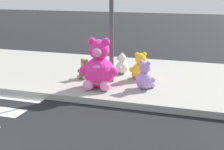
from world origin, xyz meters
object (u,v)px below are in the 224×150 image
object	(u,v)px
sign_pole	(111,15)
plush_yellow	(140,68)
plush_white	(121,66)
plush_brown	(84,71)
plush_lavender	(145,77)
plush_pink_large	(99,68)

from	to	relation	value
sign_pole	plush_yellow	distance (m)	1.61
plush_white	plush_brown	world-z (taller)	plush_white
plush_white	plush_lavender	bearing A→B (deg)	-51.38
plush_pink_large	plush_lavender	world-z (taller)	plush_pink_large
plush_pink_large	plush_yellow	size ratio (longest dim) A/B	1.66
plush_pink_large	plush_yellow	bearing A→B (deg)	53.27
plush_lavender	plush_brown	distance (m)	1.78
plush_white	plush_lavender	size ratio (longest dim) A/B	0.84
plush_lavender	plush_brown	bearing A→B (deg)	166.90
plush_pink_large	plush_white	bearing A→B (deg)	84.37
plush_yellow	plush_brown	xyz separation A→B (m)	(-1.43, -0.38, -0.08)
plush_pink_large	plush_lavender	bearing A→B (deg)	13.23
sign_pole	plush_white	xyz separation A→B (m)	(0.01, 0.84, -1.47)
plush_brown	plush_white	bearing A→B (deg)	43.91
plush_white	plush_pink_large	bearing A→B (deg)	-95.63
plush_white	plush_yellow	world-z (taller)	plush_yellow
plush_lavender	plush_yellow	world-z (taller)	plush_yellow
plush_pink_large	plush_brown	world-z (taller)	plush_pink_large
plush_yellow	sign_pole	bearing A→B (deg)	-145.14
sign_pole	plush_brown	xyz separation A→B (m)	(-0.78, 0.07, -1.49)
plush_pink_large	plush_yellow	xyz separation A→B (m)	(0.77, 1.04, -0.19)
sign_pole	plush_pink_large	xyz separation A→B (m)	(-0.13, -0.59, -1.21)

